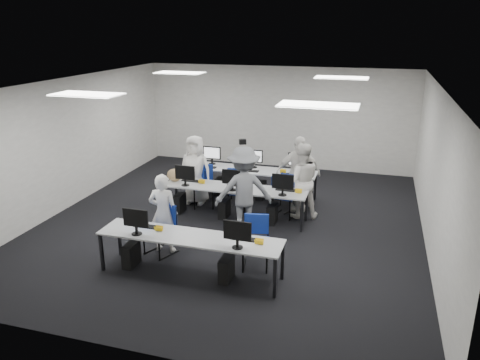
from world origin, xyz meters
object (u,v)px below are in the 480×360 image
(chair_0, at_px, (161,238))
(desk_mid, at_px, (235,190))
(chair_2, at_px, (204,194))
(student_3, at_px, (298,174))
(chair_3, at_px, (238,198))
(chair_6, at_px, (238,193))
(chair_1, at_px, (256,251))
(desk_front, at_px, (190,239))
(chair_4, at_px, (286,203))
(student_2, at_px, (195,170))
(chair_7, at_px, (282,199))
(student_0, at_px, (163,213))
(student_1, at_px, (301,181))
(photographer, at_px, (244,190))
(chair_5, at_px, (202,189))

(chair_0, bearing_deg, desk_mid, 89.03)
(chair_2, xyz_separation_m, student_3, (2.17, 0.41, 0.57))
(chair_3, distance_m, student_3, 1.50)
(chair_6, bearing_deg, chair_1, -74.91)
(desk_front, distance_m, chair_0, 1.11)
(chair_1, relative_size, chair_4, 1.01)
(chair_6, bearing_deg, chair_3, -81.32)
(desk_mid, relative_size, student_2, 1.92)
(desk_front, distance_m, chair_7, 3.52)
(chair_6, xyz_separation_m, student_0, (-0.66, -2.71, 0.46))
(student_0, distance_m, student_1, 3.26)
(chair_3, xyz_separation_m, chair_6, (-0.08, 0.27, 0.04))
(chair_1, distance_m, student_1, 2.61)
(chair_2, bearing_deg, chair_3, -17.87)
(student_0, bearing_deg, student_3, -130.53)
(chair_3, bearing_deg, student_0, -111.40)
(chair_0, xyz_separation_m, chair_1, (1.85, 0.00, -0.00))
(chair_1, xyz_separation_m, chair_7, (-0.08, 2.77, -0.03))
(chair_3, distance_m, student_0, 2.59)
(desk_front, xyz_separation_m, chair_0, (-0.84, 0.60, -0.38))
(chair_1, relative_size, student_2, 0.56)
(desk_front, relative_size, chair_0, 3.37)
(desk_mid, height_order, chair_6, chair_6)
(desk_front, bearing_deg, photographer, 79.41)
(chair_0, relative_size, student_0, 0.62)
(student_3, bearing_deg, chair_5, 162.70)
(chair_3, xyz_separation_m, student_1, (1.46, -0.03, 0.59))
(desk_front, bearing_deg, student_1, 66.32)
(desk_front, xyz_separation_m, student_2, (-1.20, 3.27, 0.15))
(chair_2, relative_size, chair_7, 1.15)
(chair_5, xyz_separation_m, student_1, (2.51, -0.36, 0.59))
(desk_mid, xyz_separation_m, photographer, (0.37, -0.60, 0.23))
(desk_mid, xyz_separation_m, student_2, (-1.20, 0.67, 0.15))
(desk_front, distance_m, chair_6, 3.45)
(desk_mid, relative_size, chair_0, 3.37)
(desk_mid, bearing_deg, chair_7, 40.30)
(chair_2, bearing_deg, chair_7, -11.99)
(student_0, bearing_deg, desk_front, 134.64)
(student_2, xyz_separation_m, photographer, (1.57, -1.27, 0.08))
(chair_1, height_order, student_0, student_0)
(student_3, bearing_deg, chair_4, -130.10)
(chair_3, distance_m, chair_7, 1.03)
(chair_0, height_order, chair_1, chair_0)
(desk_front, relative_size, student_3, 1.82)
(desk_mid, height_order, chair_5, chair_5)
(chair_5, xyz_separation_m, student_3, (2.37, 0.05, 0.61))
(chair_7, relative_size, student_1, 0.50)
(student_3, relative_size, photographer, 0.96)
(desk_front, xyz_separation_m, chair_1, (1.00, 0.61, -0.39))
(desk_front, relative_size, student_2, 1.92)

